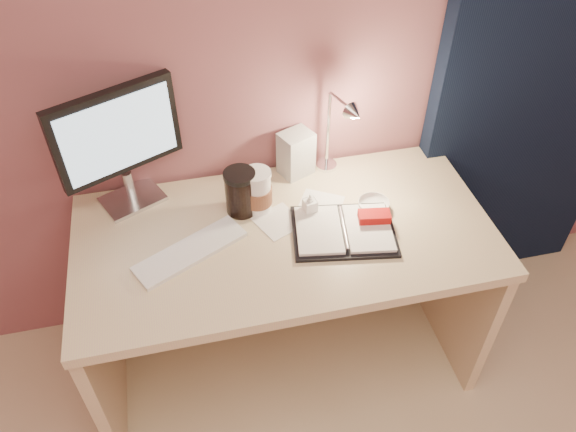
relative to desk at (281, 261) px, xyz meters
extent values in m
plane|color=#96575C|center=(0.00, 0.30, 0.75)|extent=(3.50, 0.00, 3.50)
cube|color=black|center=(1.05, 0.24, 0.60)|extent=(0.85, 0.08, 2.20)
cube|color=#C6AB8C|center=(0.00, -0.07, 0.21)|extent=(1.40, 0.70, 0.04)
cube|color=#C6AB8C|center=(-0.68, -0.07, -0.16)|extent=(0.04, 0.66, 0.69)
cube|color=#C6AB8C|center=(0.68, -0.07, -0.16)|extent=(0.04, 0.66, 0.69)
cube|color=#C6AB8C|center=(0.00, 0.26, -0.10)|extent=(1.32, 0.03, 0.55)
cube|color=silver|center=(-0.49, 0.20, 0.23)|extent=(0.25, 0.22, 0.01)
cylinder|color=silver|center=(-0.49, 0.20, 0.30)|extent=(0.03, 0.03, 0.11)
cube|color=black|center=(-0.49, 0.20, 0.52)|extent=(0.39, 0.21, 0.30)
cube|color=#A0C2DA|center=(-0.50, 0.18, 0.52)|extent=(0.34, 0.16, 0.25)
cube|color=white|center=(-0.32, -0.10, 0.23)|extent=(0.38, 0.27, 0.02)
cube|color=black|center=(0.19, -0.12, 0.23)|extent=(0.38, 0.31, 0.01)
cube|color=silver|center=(0.11, -0.11, 0.24)|extent=(0.18, 0.24, 0.01)
cube|color=silver|center=(0.27, -0.13, 0.24)|extent=(0.18, 0.24, 0.01)
cube|color=#AC120E|center=(0.30, -0.11, 0.26)|extent=(0.11, 0.07, 0.03)
cube|color=silver|center=(-0.01, -0.02, 0.23)|extent=(0.18, 0.18, 0.00)
cube|color=silver|center=(0.18, -0.14, 0.23)|extent=(0.14, 0.14, 0.00)
cube|color=silver|center=(0.15, 0.03, 0.23)|extent=(0.20, 0.20, 0.00)
cylinder|color=white|center=(-0.07, 0.06, 0.30)|extent=(0.09, 0.09, 0.15)
cylinder|color=brown|center=(-0.07, 0.06, 0.29)|extent=(0.10, 0.10, 0.06)
cylinder|color=white|center=(-0.07, 0.06, 0.38)|extent=(0.10, 0.10, 0.01)
imported|color=silver|center=(0.32, -0.03, 0.24)|extent=(0.12, 0.12, 0.03)
imported|color=white|center=(0.10, -0.01, 0.27)|extent=(0.05, 0.05, 0.10)
cylinder|color=black|center=(-0.12, 0.07, 0.30)|extent=(0.10, 0.10, 0.15)
cube|color=beige|center=(0.11, 0.23, 0.31)|extent=(0.14, 0.13, 0.17)
cylinder|color=silver|center=(0.23, 0.24, 0.23)|extent=(0.08, 0.08, 0.01)
cylinder|color=silver|center=(0.23, 0.24, 0.39)|extent=(0.01, 0.01, 0.30)
cone|color=silver|center=(0.18, 0.10, 0.54)|extent=(0.08, 0.07, 0.06)
camera|label=1|loc=(-0.29, -1.37, 1.55)|focal=35.00mm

